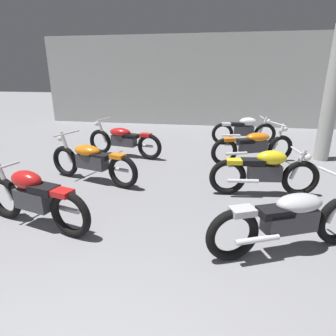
{
  "coord_description": "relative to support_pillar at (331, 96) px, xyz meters",
  "views": [
    {
      "loc": [
        0.82,
        -0.28,
        2.15
      ],
      "look_at": [
        0.0,
        4.35,
        0.55
      ],
      "focal_mm": 30.21,
      "sensor_mm": 36.0,
      "label": 1
    }
  ],
  "objects": [
    {
      "name": "motorcycle_left_row_1",
      "position": [
        -5.2,
        -4.33,
        -1.14
      ],
      "size": [
        1.93,
        0.67,
        0.88
      ],
      "color": "black",
      "rests_on": "ground"
    },
    {
      "name": "motorcycle_right_row_2",
      "position": [
        -1.79,
        -2.59,
        -1.14
      ],
      "size": [
        1.97,
        0.55,
        0.88
      ],
      "color": "black",
      "rests_on": "ground"
    },
    {
      "name": "motorcycle_right_row_1",
      "position": [
        -1.73,
        -4.33,
        -1.15
      ],
      "size": [
        2.03,
        1.05,
        0.97
      ],
      "color": "black",
      "rests_on": "ground"
    },
    {
      "name": "motorcycle_right_row_4",
      "position": [
        -1.86,
        1.3,
        -1.14
      ],
      "size": [
        1.97,
        0.56,
        0.88
      ],
      "color": "black",
      "rests_on": "ground"
    },
    {
      "name": "motorcycle_left_row_2",
      "position": [
        -5.15,
        -2.5,
        -1.15
      ],
      "size": [
        2.11,
        0.87,
        0.97
      ],
      "color": "black",
      "rests_on": "ground"
    },
    {
      "name": "motorcycle_right_row_3",
      "position": [
        -1.78,
        -0.63,
        -1.15
      ],
      "size": [
        2.05,
        1.01,
        0.97
      ],
      "color": "black",
      "rests_on": "ground"
    },
    {
      "name": "support_pillar",
      "position": [
        0.0,
        0.0,
        0.0
      ],
      "size": [
        0.36,
        0.36,
        3.2
      ],
      "primitive_type": "cylinder",
      "color": "#B2B2AD",
      "rests_on": "ground"
    },
    {
      "name": "motorcycle_left_row_3",
      "position": [
        -5.11,
        -0.61,
        -1.15
      ],
      "size": [
        2.15,
        0.74,
        0.97
      ],
      "color": "black",
      "rests_on": "ground"
    },
    {
      "name": "back_wall",
      "position": [
        -3.49,
        4.57,
        0.2
      ],
      "size": [
        13.36,
        0.24,
        3.6
      ],
      "primitive_type": "cube",
      "color": "#B2B2AD",
      "rests_on": "ground"
    }
  ]
}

